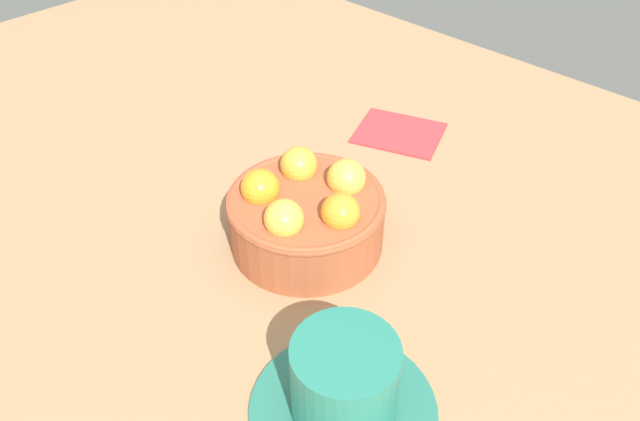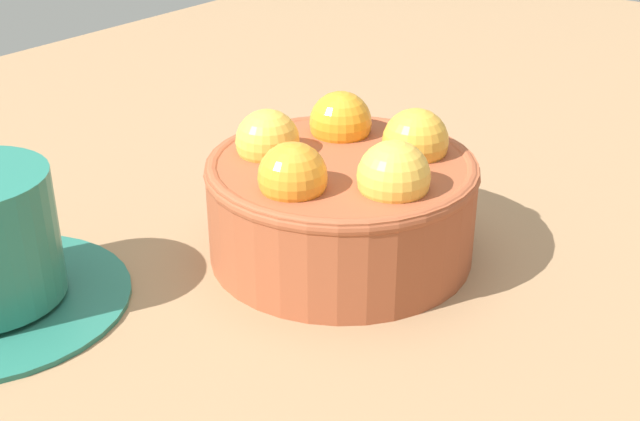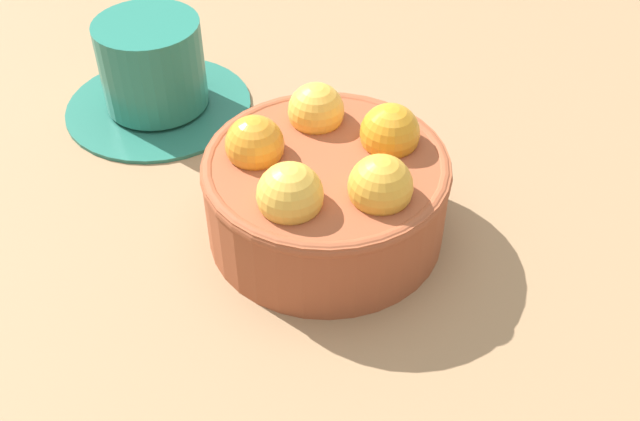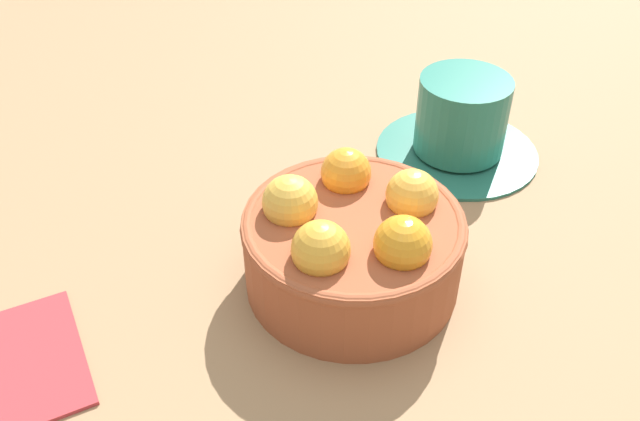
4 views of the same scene
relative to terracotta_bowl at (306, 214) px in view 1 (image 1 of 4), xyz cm
name	(u,v)px [view 1 (image 1 of 4)]	position (x,y,z in cm)	size (l,w,h in cm)	color
ground_plane	(307,255)	(-0.01, 0.02, -5.56)	(156.79, 105.21, 3.54)	#997551
terracotta_bowl	(306,214)	(0.00, 0.00, 0.00)	(15.60, 15.60, 8.53)	#9E4C2D
coffee_cup	(344,386)	(-15.68, 11.85, -0.57)	(14.76, 14.76, 7.52)	#256B5B
folded_napkin	(399,132)	(5.90, -22.83, -3.49)	(10.55, 8.91, 0.60)	#B23338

